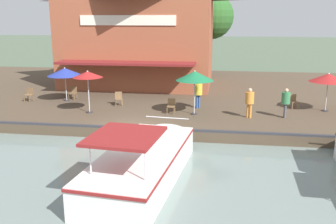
{
  "coord_description": "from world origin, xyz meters",
  "views": [
    {
      "loc": [
        17.36,
        4.31,
        5.98
      ],
      "look_at": [
        -1.0,
        1.63,
        1.3
      ],
      "focal_mm": 40.0,
      "sensor_mm": 36.0,
      "label": 1
    }
  ],
  "objects_px": {
    "tree_downstream_bank": "(134,32)",
    "motorboat_fourth_along": "(148,157)",
    "cafe_chair_mid_patio": "(29,94)",
    "cafe_chair_far_corner_seat": "(119,98)",
    "cafe_chair_back_row_seat": "(293,101)",
    "person_near_entrance": "(198,91)",
    "patio_umbrella_near_quay_edge": "(65,72)",
    "patio_umbrella_mid_patio_left": "(195,76)",
    "person_mid_patio": "(286,100)",
    "waterfront_restaurant": "(140,31)",
    "patio_umbrella_back_row": "(328,78)",
    "cafe_chair_under_first_umbrella": "(171,105)",
    "patio_umbrella_by_entrance": "(88,75)",
    "cafe_chair_facing_river": "(73,92)",
    "person_at_quay_edge": "(250,99)",
    "tree_behind_restaurant": "(209,18)"
  },
  "relations": [
    {
      "from": "patio_umbrella_back_row",
      "to": "tree_behind_restaurant",
      "type": "relative_size",
      "value": 0.3
    },
    {
      "from": "patio_umbrella_back_row",
      "to": "tree_behind_restaurant",
      "type": "distance_m",
      "value": 16.01
    },
    {
      "from": "tree_behind_restaurant",
      "to": "patio_umbrella_by_entrance",
      "type": "bearing_deg",
      "value": -21.02
    },
    {
      "from": "cafe_chair_back_row_seat",
      "to": "motorboat_fourth_along",
      "type": "distance_m",
      "value": 12.02
    },
    {
      "from": "cafe_chair_back_row_seat",
      "to": "person_at_quay_edge",
      "type": "relative_size",
      "value": 0.51
    },
    {
      "from": "patio_umbrella_by_entrance",
      "to": "cafe_chair_mid_patio",
      "type": "bearing_deg",
      "value": -116.03
    },
    {
      "from": "cafe_chair_under_first_umbrella",
      "to": "person_near_entrance",
      "type": "height_order",
      "value": "person_near_entrance"
    },
    {
      "from": "person_at_quay_edge",
      "to": "patio_umbrella_back_row",
      "type": "bearing_deg",
      "value": 115.66
    },
    {
      "from": "waterfront_restaurant",
      "to": "cafe_chair_far_corner_seat",
      "type": "xyz_separation_m",
      "value": [
        8.0,
        0.32,
        -3.88
      ]
    },
    {
      "from": "cafe_chair_mid_patio",
      "to": "person_mid_patio",
      "type": "bearing_deg",
      "value": 82.97
    },
    {
      "from": "cafe_chair_back_row_seat",
      "to": "person_near_entrance",
      "type": "xyz_separation_m",
      "value": [
        0.74,
        -5.77,
        0.6
      ]
    },
    {
      "from": "person_near_entrance",
      "to": "cafe_chair_far_corner_seat",
      "type": "bearing_deg",
      "value": -90.16
    },
    {
      "from": "waterfront_restaurant",
      "to": "person_near_entrance",
      "type": "distance_m",
      "value": 10.17
    },
    {
      "from": "cafe_chair_far_corner_seat",
      "to": "waterfront_restaurant",
      "type": "bearing_deg",
      "value": -177.69
    },
    {
      "from": "patio_umbrella_mid_patio_left",
      "to": "patio_umbrella_by_entrance",
      "type": "relative_size",
      "value": 1.03
    },
    {
      "from": "cafe_chair_mid_patio",
      "to": "person_near_entrance",
      "type": "bearing_deg",
      "value": 88.06
    },
    {
      "from": "cafe_chair_mid_patio",
      "to": "cafe_chair_far_corner_seat",
      "type": "xyz_separation_m",
      "value": [
        0.37,
        6.24,
        0.0
      ]
    },
    {
      "from": "patio_umbrella_back_row",
      "to": "person_near_entrance",
      "type": "relative_size",
      "value": 1.32
    },
    {
      "from": "patio_umbrella_mid_patio_left",
      "to": "cafe_chair_under_first_umbrella",
      "type": "xyz_separation_m",
      "value": [
        -0.06,
        -1.34,
        -1.75
      ]
    },
    {
      "from": "patio_umbrella_back_row",
      "to": "cafe_chair_far_corner_seat",
      "type": "bearing_deg",
      "value": -88.64
    },
    {
      "from": "patio_umbrella_near_quay_edge",
      "to": "person_mid_patio",
      "type": "xyz_separation_m",
      "value": [
        2.4,
        13.73,
        -0.91
      ]
    },
    {
      "from": "cafe_chair_mid_patio",
      "to": "cafe_chair_facing_river",
      "type": "relative_size",
      "value": 1.0
    },
    {
      "from": "person_at_quay_edge",
      "to": "cafe_chair_far_corner_seat",
      "type": "bearing_deg",
      "value": -103.49
    },
    {
      "from": "cafe_chair_facing_river",
      "to": "motorboat_fourth_along",
      "type": "distance_m",
      "value": 12.59
    },
    {
      "from": "waterfront_restaurant",
      "to": "patio_umbrella_near_quay_edge",
      "type": "relative_size",
      "value": 5.31
    },
    {
      "from": "patio_umbrella_near_quay_edge",
      "to": "cafe_chair_facing_river",
      "type": "bearing_deg",
      "value": 157.26
    },
    {
      "from": "waterfront_restaurant",
      "to": "cafe_chair_under_first_umbrella",
      "type": "distance_m",
      "value": 11.01
    },
    {
      "from": "tree_downstream_bank",
      "to": "person_mid_patio",
      "type": "bearing_deg",
      "value": 39.44
    },
    {
      "from": "cafe_chair_back_row_seat",
      "to": "person_near_entrance",
      "type": "height_order",
      "value": "person_near_entrance"
    },
    {
      "from": "patio_umbrella_near_quay_edge",
      "to": "person_near_entrance",
      "type": "bearing_deg",
      "value": 84.91
    },
    {
      "from": "person_at_quay_edge",
      "to": "cafe_chair_back_row_seat",
      "type": "bearing_deg",
      "value": 133.04
    },
    {
      "from": "cafe_chair_facing_river",
      "to": "tree_behind_restaurant",
      "type": "distance_m",
      "value": 16.07
    },
    {
      "from": "patio_umbrella_by_entrance",
      "to": "cafe_chair_mid_patio",
      "type": "relative_size",
      "value": 2.9
    },
    {
      "from": "tree_downstream_bank",
      "to": "patio_umbrella_mid_patio_left",
      "type": "bearing_deg",
      "value": 25.41
    },
    {
      "from": "cafe_chair_far_corner_seat",
      "to": "person_near_entrance",
      "type": "xyz_separation_m",
      "value": [
        0.01,
        5.02,
        0.6
      ]
    },
    {
      "from": "patio_umbrella_back_row",
      "to": "person_at_quay_edge",
      "type": "relative_size",
      "value": 1.37
    },
    {
      "from": "patio_umbrella_mid_patio_left",
      "to": "person_mid_patio",
      "type": "distance_m",
      "value": 5.17
    },
    {
      "from": "person_at_quay_edge",
      "to": "person_near_entrance",
      "type": "xyz_separation_m",
      "value": [
        -1.89,
        -2.94,
        0.04
      ]
    },
    {
      "from": "tree_downstream_bank",
      "to": "motorboat_fourth_along",
      "type": "bearing_deg",
      "value": 14.47
    },
    {
      "from": "motorboat_fourth_along",
      "to": "patio_umbrella_near_quay_edge",
      "type": "bearing_deg",
      "value": -142.45
    },
    {
      "from": "waterfront_restaurant",
      "to": "person_near_entrance",
      "type": "bearing_deg",
      "value": 33.66
    },
    {
      "from": "cafe_chair_under_first_umbrella",
      "to": "person_mid_patio",
      "type": "distance_m",
      "value": 6.39
    },
    {
      "from": "patio_umbrella_back_row",
      "to": "cafe_chair_far_corner_seat",
      "type": "height_order",
      "value": "patio_umbrella_back_row"
    },
    {
      "from": "cafe_chair_mid_patio",
      "to": "person_mid_patio",
      "type": "relative_size",
      "value": 0.52
    },
    {
      "from": "cafe_chair_back_row_seat",
      "to": "motorboat_fourth_along",
      "type": "xyz_separation_m",
      "value": [
        9.69,
        -7.11,
        -0.36
      ]
    },
    {
      "from": "person_near_entrance",
      "to": "person_mid_patio",
      "type": "xyz_separation_m",
      "value": [
        1.61,
        4.91,
        -0.05
      ]
    },
    {
      "from": "cafe_chair_mid_patio",
      "to": "tree_downstream_bank",
      "type": "bearing_deg",
      "value": 160.94
    },
    {
      "from": "patio_umbrella_back_row",
      "to": "cafe_chair_mid_patio",
      "type": "distance_m",
      "value": 18.85
    },
    {
      "from": "cafe_chair_far_corner_seat",
      "to": "person_mid_patio",
      "type": "relative_size",
      "value": 0.52
    },
    {
      "from": "person_mid_patio",
      "to": "cafe_chair_under_first_umbrella",
      "type": "bearing_deg",
      "value": -90.84
    }
  ]
}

